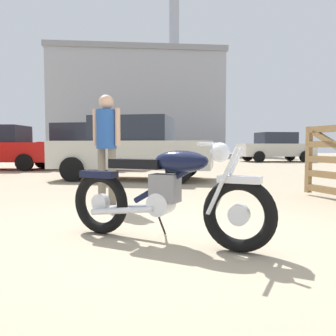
{
  "coord_description": "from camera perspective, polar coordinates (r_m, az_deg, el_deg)",
  "views": [
    {
      "loc": [
        -0.24,
        -3.38,
        0.9
      ],
      "look_at": [
        -0.13,
        0.68,
        0.64
      ],
      "focal_mm": 37.1,
      "sensor_mm": 36.0,
      "label": 1
    }
  ],
  "objects": [
    {
      "name": "ground_plane",
      "position": [
        3.51,
        2.44,
        -11.23
      ],
      "size": [
        80.0,
        80.0,
        0.0
      ],
      "primitive_type": "plane",
      "color": "gray"
    },
    {
      "name": "vintage_motorcycle",
      "position": [
        3.24,
        -0.56,
        -4.34
      ],
      "size": [
        1.89,
        1.07,
        0.94
      ],
      "rotation": [
        0.0,
        0.0,
        -0.49
      ],
      "color": "black",
      "rests_on": "ground_plane"
    },
    {
      "name": "bystander",
      "position": [
        5.29,
        -10.06,
        4.87
      ],
      "size": [
        0.43,
        0.3,
        1.66
      ],
      "rotation": [
        0.0,
        0.0,
        4.32
      ],
      "color": "#706656",
      "rests_on": "ground_plane"
    },
    {
      "name": "white_estate_far",
      "position": [
        14.06,
        -12.53,
        3.63
      ],
      "size": [
        4.15,
        2.38,
        1.78
      ],
      "rotation": [
        0.0,
        0.0,
        -0.2
      ],
      "color": "black",
      "rests_on": "ground_plane"
    },
    {
      "name": "blue_hatchback_right",
      "position": [
        9.36,
        -5.7,
        3.24
      ],
      "size": [
        4.46,
        2.54,
        1.67
      ],
      "rotation": [
        0.0,
        0.0,
        -0.2
      ],
      "color": "black",
      "rests_on": "ground_plane"
    },
    {
      "name": "silver_sedan_mid",
      "position": [
        20.96,
        17.25,
        3.31
      ],
      "size": [
        4.37,
        2.3,
        1.67
      ],
      "rotation": [
        0.0,
        0.0,
        3.26
      ],
      "color": "black",
      "rests_on": "ground_plane"
    },
    {
      "name": "industrial_building",
      "position": [
        37.99,
        -5.1,
        9.91
      ],
      "size": [
        17.26,
        14.51,
        19.96
      ],
      "rotation": [
        0.0,
        0.0,
        0.07
      ],
      "color": "#9EA0A8",
      "rests_on": "ground_plane"
    }
  ]
}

